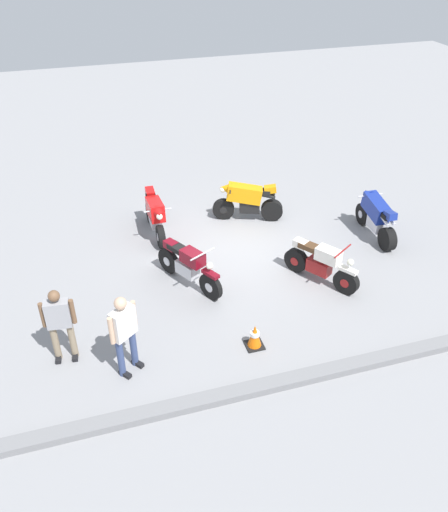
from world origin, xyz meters
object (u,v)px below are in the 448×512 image
(person_in_gray_shirt, at_px, (59,321))
(person_in_white_shirt, at_px, (124,330))
(motorcycle_maroon_cruiser, at_px, (188,266))
(traffic_cone, at_px, (255,336))
(motorcycle_red_sportbike, at_px, (155,214))
(motorcycle_blue_sportbike, at_px, (376,216))
(motorcycle_orange_sportbike, at_px, (247,200))
(motorcycle_cream_vintage, at_px, (321,264))

(person_in_gray_shirt, height_order, person_in_white_shirt, person_in_white_shirt)
(motorcycle_maroon_cruiser, bearing_deg, person_in_white_shirt, -65.14)
(person_in_white_shirt, height_order, traffic_cone, person_in_white_shirt)
(motorcycle_red_sportbike, height_order, motorcycle_blue_sportbike, same)
(motorcycle_orange_sportbike, distance_m, person_in_gray_shirt, 6.59)
(motorcycle_red_sportbike, bearing_deg, traffic_cone, 12.37)
(motorcycle_orange_sportbike, relative_size, person_in_gray_shirt, 1.18)
(motorcycle_cream_vintage, relative_size, motorcycle_orange_sportbike, 0.91)
(motorcycle_maroon_cruiser, bearing_deg, person_in_gray_shirt, -88.59)
(motorcycle_cream_vintage, height_order, traffic_cone, motorcycle_cream_vintage)
(person_in_white_shirt, bearing_deg, person_in_gray_shirt, -158.83)
(motorcycle_red_sportbike, xyz_separation_m, person_in_gray_shirt, (2.55, 4.06, 0.32))
(traffic_cone, bearing_deg, motorcycle_cream_vintage, -143.48)
(motorcycle_maroon_cruiser, distance_m, motorcycle_red_sportbike, 2.47)
(motorcycle_maroon_cruiser, distance_m, traffic_cone, 2.53)
(motorcycle_orange_sportbike, xyz_separation_m, person_in_gray_shirt, (5.14, 4.11, 0.32))
(motorcycle_orange_sportbike, bearing_deg, person_in_gray_shirt, 58.43)
(motorcycle_cream_vintage, height_order, motorcycle_orange_sportbike, motorcycle_orange_sportbike)
(motorcycle_maroon_cruiser, xyz_separation_m, motorcycle_red_sportbike, (0.30, -2.45, 0.07))
(motorcycle_orange_sportbike, bearing_deg, traffic_cone, 92.44)
(person_in_white_shirt, bearing_deg, motorcycle_cream_vintage, 70.86)
(motorcycle_cream_vintage, distance_m, traffic_cone, 2.74)
(motorcycle_red_sportbike, relative_size, motorcycle_blue_sportbike, 1.00)
(person_in_gray_shirt, bearing_deg, motorcycle_blue_sportbike, 111.80)
(motorcycle_blue_sportbike, bearing_deg, motorcycle_orange_sportbike, 61.08)
(motorcycle_cream_vintage, xyz_separation_m, person_in_white_shirt, (4.69, 1.53, 0.50))
(motorcycle_maroon_cruiser, relative_size, person_in_gray_shirt, 1.18)
(motorcycle_orange_sportbike, xyz_separation_m, person_in_white_shirt, (4.02, 4.80, 0.39))
(motorcycle_red_sportbike, height_order, traffic_cone, motorcycle_red_sportbike)
(motorcycle_orange_sportbike, height_order, motorcycle_blue_sportbike, same)
(motorcycle_orange_sportbike, distance_m, motorcycle_blue_sportbike, 3.46)
(motorcycle_cream_vintage, bearing_deg, motorcycle_maroon_cruiser, -137.31)
(motorcycle_orange_sportbike, bearing_deg, motorcycle_red_sportbike, 20.92)
(motorcycle_red_sportbike, distance_m, traffic_cone, 4.97)
(person_in_gray_shirt, bearing_deg, motorcycle_cream_vintage, 104.24)
(motorcycle_blue_sportbike, bearing_deg, motorcycle_red_sportbike, 75.10)
(motorcycle_maroon_cruiser, height_order, motorcycle_red_sportbike, motorcycle_red_sportbike)
(person_in_white_shirt, bearing_deg, motorcycle_red_sportbike, 125.96)
(motorcycle_red_sportbike, height_order, person_in_white_shirt, person_in_white_shirt)
(motorcycle_red_sportbike, distance_m, person_in_white_shirt, 4.98)
(motorcycle_orange_sportbike, bearing_deg, motorcycle_maroon_cruiser, 67.30)
(motorcycle_maroon_cruiser, xyz_separation_m, motorcycle_blue_sportbike, (-5.23, -0.68, 0.07))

